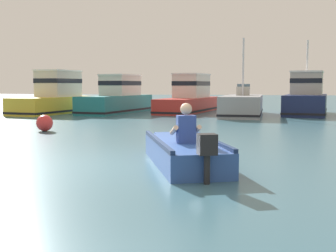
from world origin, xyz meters
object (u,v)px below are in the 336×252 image
(moored_boat_teal, at_px, (118,99))
(moored_boat_grey, at_px, (242,106))
(rowboat_with_person, at_px, (184,151))
(moored_boat_navy, at_px, (306,98))
(moored_boat_yellow, at_px, (55,97))
(mooring_buoy, at_px, (45,123))
(moored_boat_red, at_px, (190,98))

(moored_boat_teal, relative_size, moored_boat_grey, 1.05)
(rowboat_with_person, xyz_separation_m, moored_boat_navy, (4.23, 15.23, 0.59))
(moored_boat_yellow, relative_size, moored_boat_grey, 1.01)
(rowboat_with_person, bearing_deg, moored_boat_yellow, 122.93)
(moored_boat_navy, bearing_deg, rowboat_with_person, -105.53)
(moored_boat_teal, relative_size, moored_boat_navy, 1.13)
(moored_boat_navy, relative_size, mooring_buoy, 9.90)
(moored_boat_teal, xyz_separation_m, moored_boat_red, (3.81, 1.43, 0.01))
(moored_boat_yellow, relative_size, mooring_buoy, 10.76)
(moored_boat_grey, bearing_deg, rowboat_with_person, -94.09)
(moored_boat_teal, bearing_deg, rowboat_with_person, -68.68)
(moored_boat_teal, bearing_deg, moored_boat_yellow, -164.18)
(moored_boat_red, xyz_separation_m, mooring_buoy, (-3.38, -11.17, -0.52))
(mooring_buoy, bearing_deg, moored_boat_grey, 53.92)
(rowboat_with_person, bearing_deg, moored_boat_red, 96.96)
(rowboat_with_person, height_order, moored_boat_teal, moored_boat_teal)
(moored_boat_teal, bearing_deg, moored_boat_red, 20.49)
(rowboat_with_person, distance_m, moored_boat_red, 16.43)
(moored_boat_red, xyz_separation_m, moored_boat_grey, (2.98, -2.44, -0.31))
(moored_boat_red, bearing_deg, moored_boat_grey, -39.26)
(rowboat_with_person, xyz_separation_m, moored_boat_teal, (-5.80, 14.87, 0.53))
(rowboat_with_person, relative_size, moored_boat_navy, 0.67)
(rowboat_with_person, xyz_separation_m, mooring_buoy, (-5.37, 5.13, 0.02))
(rowboat_with_person, height_order, moored_boat_yellow, moored_boat_yellow)
(moored_boat_grey, relative_size, moored_boat_navy, 1.08)
(rowboat_with_person, height_order, moored_boat_red, moored_boat_red)
(moored_boat_yellow, distance_m, moored_boat_red, 7.43)
(rowboat_with_person, xyz_separation_m, moored_boat_red, (-1.99, 16.30, 0.55))
(moored_boat_yellow, xyz_separation_m, mooring_buoy, (3.67, -8.83, -0.59))
(moored_boat_teal, bearing_deg, moored_boat_navy, 2.02)
(moored_boat_teal, distance_m, moored_boat_red, 4.07)
(moored_boat_red, bearing_deg, rowboat_with_person, -83.04)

